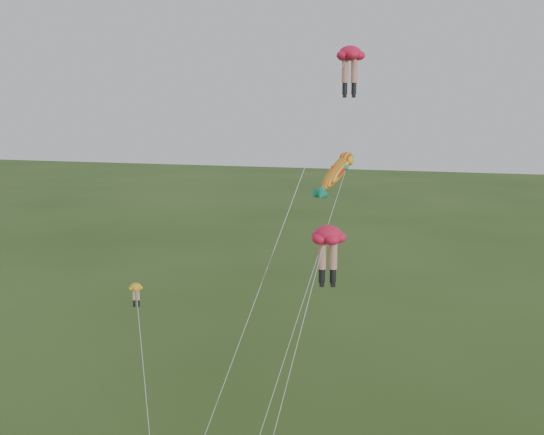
# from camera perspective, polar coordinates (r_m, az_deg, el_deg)

# --- Properties ---
(legs_kite_red_high) EXTENTS (7.11, 9.45, 21.09)m
(legs_kite_red_high) POSITION_cam_1_polar(r_m,az_deg,el_deg) (33.21, 7.18, 14.30)
(legs_kite_red_high) COLOR red
(legs_kite_red_high) RESTS_ON ground
(legs_kite_red_mid) EXTENTS (3.57, 5.19, 12.77)m
(legs_kite_red_mid) POSITION_cam_1_polar(r_m,az_deg,el_deg) (26.92, 5.22, -2.31)
(legs_kite_red_mid) COLOR red
(legs_kite_red_mid) RESTS_ON ground
(legs_kite_yellow) EXTENTS (5.78, 9.02, 8.30)m
(legs_kite_yellow) POSITION_cam_1_polar(r_m,az_deg,el_deg) (34.10, -12.58, -7.87)
(legs_kite_yellow) COLOR gold
(legs_kite_yellow) RESTS_ON ground
(fish_kite) EXTENTS (3.85, 11.66, 15.65)m
(fish_kite) POSITION_cam_1_polar(r_m,az_deg,el_deg) (34.36, 6.09, 4.21)
(fish_kite) COLOR yellow
(fish_kite) RESTS_ON ground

